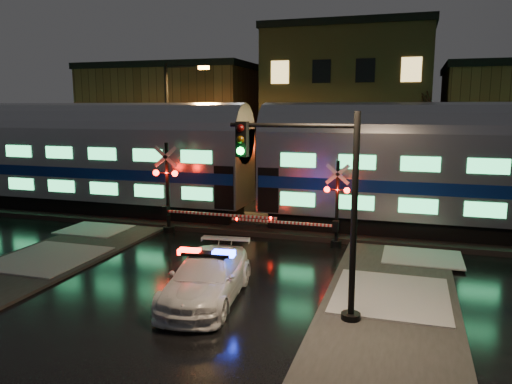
{
  "coord_description": "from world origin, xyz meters",
  "views": [
    {
      "loc": [
        6.9,
        -18.46,
        5.96
      ],
      "look_at": [
        0.34,
        2.5,
        2.2
      ],
      "focal_mm": 35.0,
      "sensor_mm": 36.0,
      "label": 1
    }
  ],
  "objects_px": {
    "streetlight": "(172,124)",
    "crossing_signal_left": "(174,197)",
    "police_car": "(207,278)",
    "crossing_signal_right": "(328,212)",
    "traffic_light": "(320,212)"
  },
  "relations": [
    {
      "from": "crossing_signal_left",
      "to": "crossing_signal_right",
      "type": "bearing_deg",
      "value": -0.11
    },
    {
      "from": "crossing_signal_right",
      "to": "crossing_signal_left",
      "type": "distance_m",
      "value": 7.27
    },
    {
      "from": "crossing_signal_left",
      "to": "streetlight",
      "type": "bearing_deg",
      "value": 116.84
    },
    {
      "from": "police_car",
      "to": "streetlight",
      "type": "relative_size",
      "value": 0.62
    },
    {
      "from": "crossing_signal_right",
      "to": "streetlight",
      "type": "bearing_deg",
      "value": 147.82
    },
    {
      "from": "police_car",
      "to": "crossing_signal_right",
      "type": "relative_size",
      "value": 0.99
    },
    {
      "from": "police_car",
      "to": "crossing_signal_left",
      "type": "xyz_separation_m",
      "value": [
        -4.68,
        7.14,
        1.05
      ]
    },
    {
      "from": "crossing_signal_left",
      "to": "streetlight",
      "type": "distance_m",
      "value": 8.12
    },
    {
      "from": "police_car",
      "to": "streetlight",
      "type": "height_order",
      "value": "streetlight"
    },
    {
      "from": "crossing_signal_left",
      "to": "traffic_light",
      "type": "height_order",
      "value": "traffic_light"
    },
    {
      "from": "streetlight",
      "to": "crossing_signal_left",
      "type": "bearing_deg",
      "value": -63.16
    },
    {
      "from": "crossing_signal_right",
      "to": "traffic_light",
      "type": "bearing_deg",
      "value": -82.63
    },
    {
      "from": "traffic_light",
      "to": "streetlight",
      "type": "height_order",
      "value": "streetlight"
    },
    {
      "from": "traffic_light",
      "to": "crossing_signal_left",
      "type": "bearing_deg",
      "value": 134.3
    },
    {
      "from": "crossing_signal_left",
      "to": "streetlight",
      "type": "relative_size",
      "value": 0.72
    }
  ]
}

